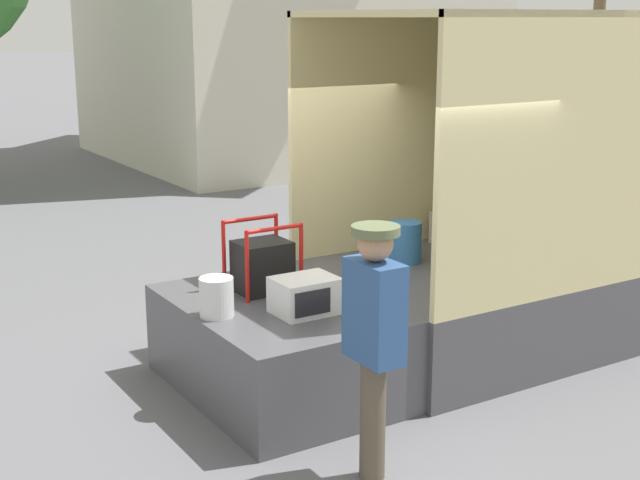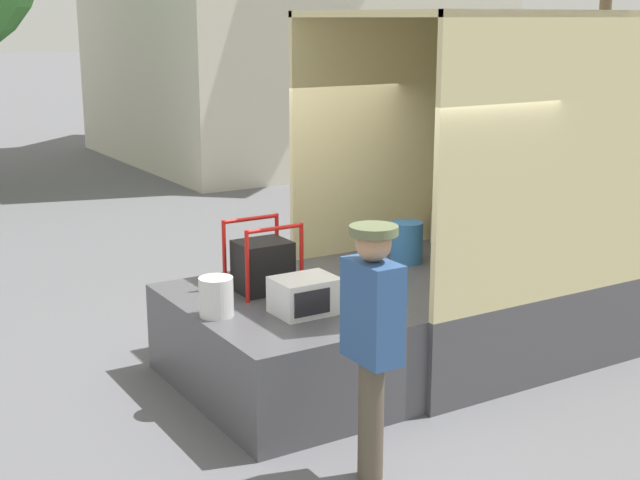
% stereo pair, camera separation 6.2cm
% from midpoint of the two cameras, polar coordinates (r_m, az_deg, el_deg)
% --- Properties ---
extents(ground_plane, '(160.00, 160.00, 0.00)m').
position_cam_midpoint_polar(ground_plane, '(8.26, 2.32, -8.41)').
color(ground_plane, slate).
extents(box_truck, '(5.85, 2.28, 3.21)m').
position_cam_midpoint_polar(box_truck, '(10.22, 18.77, 1.11)').
color(box_truck, silver).
rests_on(box_truck, ground).
extents(tailgate_deck, '(1.55, 2.17, 0.80)m').
position_cam_midpoint_polar(tailgate_deck, '(7.74, -2.46, -6.81)').
color(tailgate_deck, '#4C4C51').
rests_on(tailgate_deck, ground).
extents(microwave, '(0.51, 0.41, 0.30)m').
position_cam_midpoint_polar(microwave, '(7.28, -0.73, -3.57)').
color(microwave, white).
rests_on(microwave, tailgate_deck).
extents(portable_generator, '(0.57, 0.48, 0.63)m').
position_cam_midpoint_polar(portable_generator, '(7.85, -3.36, -1.60)').
color(portable_generator, black).
rests_on(portable_generator, tailgate_deck).
extents(orange_bucket, '(0.28, 0.28, 0.32)m').
position_cam_midpoint_polar(orange_bucket, '(7.25, -6.41, -3.63)').
color(orange_bucket, silver).
rests_on(orange_bucket, tailgate_deck).
extents(worker_person, '(0.33, 0.44, 1.82)m').
position_cam_midpoint_polar(worker_person, '(6.05, 3.66, -5.47)').
color(worker_person, brown).
rests_on(worker_person, ground).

